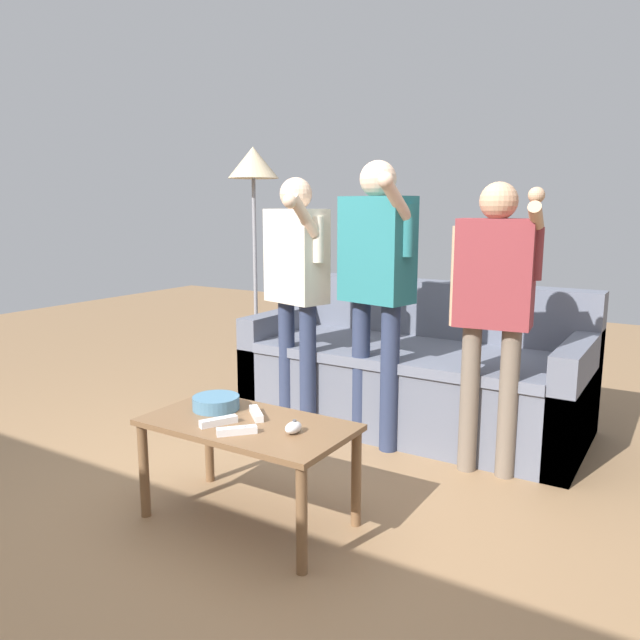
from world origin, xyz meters
TOP-DOWN VIEW (x-y plane):
  - ground_plane at (0.00, 0.00)m, footprint 12.00×12.00m
  - couch at (0.13, 1.57)m, footprint 2.07×0.94m
  - coffee_table at (0.02, 0.01)m, footprint 0.90×0.49m
  - snack_bowl at (-0.21, 0.07)m, footprint 0.21×0.21m
  - game_remote_nunchuk at (0.26, -0.00)m, footprint 0.06×0.09m
  - floor_lamp at (-1.19, 1.63)m, footprint 0.36×0.36m
  - player_left at (-0.43, 1.06)m, footprint 0.43×0.44m
  - player_center at (0.09, 1.08)m, footprint 0.46×0.41m
  - player_right at (0.75, 1.04)m, footprint 0.45×0.28m
  - game_remote_wand_near at (-0.06, -0.09)m, footprint 0.11×0.16m
  - game_remote_wand_far at (0.07, -0.13)m, footprint 0.14×0.14m
  - game_remote_wand_spare at (0.01, 0.08)m, footprint 0.15×0.14m

SIDE VIEW (x-z plane):
  - ground_plane at x=0.00m, z-range 0.00..0.00m
  - couch at x=0.13m, z-range -0.13..0.75m
  - coffee_table at x=0.02m, z-range 0.16..0.62m
  - game_remote_wand_spare at x=0.01m, z-range 0.45..0.49m
  - game_remote_wand_far at x=0.07m, z-range 0.45..0.49m
  - game_remote_wand_near at x=-0.06m, z-range 0.45..0.49m
  - game_remote_nunchuk at x=0.26m, z-range 0.45..0.51m
  - snack_bowl at x=-0.21m, z-range 0.45..0.51m
  - player_right at x=0.75m, z-range 0.19..1.67m
  - player_left at x=-0.43m, z-range 0.20..1.73m
  - player_center at x=0.09m, z-range 0.21..1.81m
  - floor_lamp at x=-1.19m, z-range 0.67..2.45m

